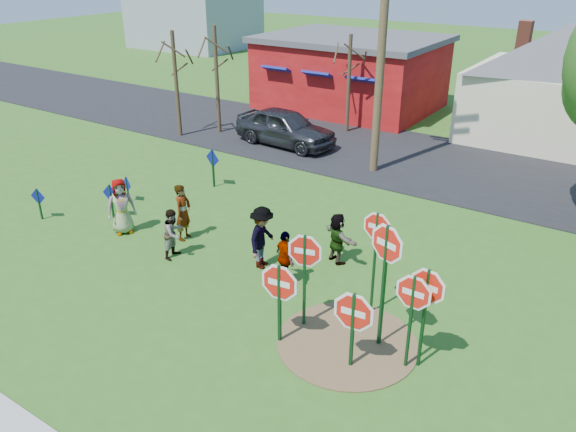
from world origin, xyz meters
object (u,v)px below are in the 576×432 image
stop_sign_d (427,294)px  stop_sign_a (279,288)px  stop_sign_b (376,238)px  suv (285,127)px  stop_sign_c (386,259)px  utility_pole (383,32)px  person_a (121,206)px  person_b (183,212)px

stop_sign_d → stop_sign_a: bearing=-154.1°
stop_sign_b → suv: size_ratio=0.59×
stop_sign_c → utility_pole: utility_pole is taller
stop_sign_c → person_a: 9.22m
stop_sign_a → utility_pole: 12.18m
stop_sign_c → suv: bearing=149.9°
suv → stop_sign_b: bearing=-132.9°
stop_sign_c → stop_sign_d: size_ratio=1.25×
stop_sign_a → suv: stop_sign_a is taller
stop_sign_b → person_b: (-6.51, 0.38, -1.17)m
utility_pole → person_b: bearing=-104.8°
stop_sign_a → stop_sign_b: (1.23, 2.17, 0.65)m
stop_sign_d → suv: 15.37m
stop_sign_b → utility_pole: 10.44m
person_a → person_b: (1.89, 0.75, -0.01)m
stop_sign_b → person_b: size_ratio=1.58×
stop_sign_c → person_b: stop_sign_c is taller
stop_sign_d → suv: (-10.76, 10.93, -0.93)m
stop_sign_a → person_a: size_ratio=1.20×
person_b → stop_sign_b: bearing=-104.4°
stop_sign_d → utility_pole: (-5.96, 10.16, 3.59)m
stop_sign_a → stop_sign_d: 3.11m
stop_sign_d → person_b: 8.42m
stop_sign_d → person_a: bearing=-176.9°
stop_sign_c → stop_sign_b: bearing=141.8°
stop_sign_b → stop_sign_c: 1.25m
stop_sign_a → person_b: 5.89m
stop_sign_c → stop_sign_d: 1.11m
person_b → stop_sign_c: bearing=-112.1°
stop_sign_c → person_b: 7.46m
stop_sign_a → person_b: size_ratio=1.21×
stop_sign_c → suv: 14.57m
stop_sign_c → person_a: size_ratio=1.76×
person_b → stop_sign_a: bearing=-126.8°
stop_sign_b → person_a: size_ratio=1.57×
stop_sign_b → person_b: bearing=177.1°
person_a → person_b: person_a is taller
person_a → utility_pole: utility_pole is taller
stop_sign_a → person_b: bearing=147.0°
stop_sign_c → stop_sign_d: bearing=7.3°
stop_sign_b → person_a: stop_sign_b is taller
person_b → utility_pole: 9.93m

